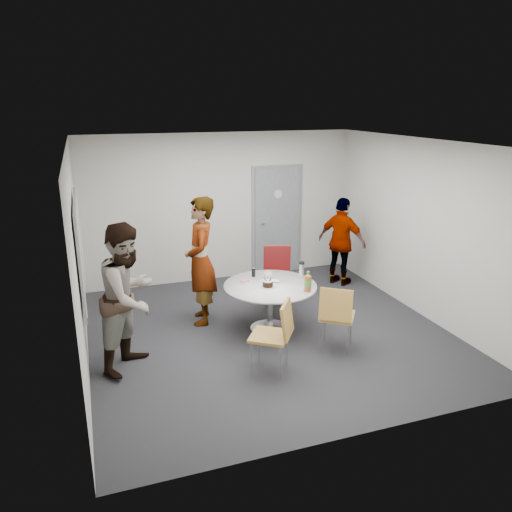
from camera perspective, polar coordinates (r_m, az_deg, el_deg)
name	(u,v)px	position (r m, az deg, el deg)	size (l,w,h in m)	color
floor	(268,332)	(7.36, 1.40, -8.66)	(5.00, 5.00, 0.00)	#232327
ceiling	(270,143)	(6.64, 1.58, 12.79)	(5.00, 5.00, 0.00)	silver
wall_back	(221,208)	(9.19, -4.03, 5.52)	(5.00, 5.00, 0.00)	#B1AFA8
wall_left	(78,261)	(6.47, -19.72, -0.57)	(5.00, 5.00, 0.00)	#B1AFA8
wall_right	(421,228)	(8.08, 18.35, 3.02)	(5.00, 5.00, 0.00)	#B1AFA8
wall_front	(364,312)	(4.75, 12.21, -6.32)	(5.00, 5.00, 0.00)	#B1AFA8
door	(277,221)	(9.58, 2.41, 4.06)	(1.02, 0.17, 2.12)	slate
whiteboard	(80,249)	(6.63, -19.48, 0.79)	(0.04, 1.90, 1.25)	gray
table	(272,291)	(7.21, 1.86, -3.99)	(1.34, 1.34, 0.99)	silver
chair_near_left	(277,330)	(6.10, 2.46, -8.44)	(0.65, 0.64, 0.94)	olive
chair_near_right	(336,312)	(6.67, 9.18, -6.36)	(0.63, 0.64, 0.93)	olive
chair_far	(277,269)	(8.13, 2.44, -1.52)	(0.59, 0.63, 0.98)	maroon
person_main	(201,261)	(7.41, -6.34, -0.59)	(0.70, 0.46, 1.92)	#A5C6EA
person_left	(129,297)	(6.31, -14.33, -4.55)	(0.91, 0.71, 1.87)	white
person_right	(342,242)	(9.09, 9.77, 1.61)	(0.94, 0.39, 1.60)	black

